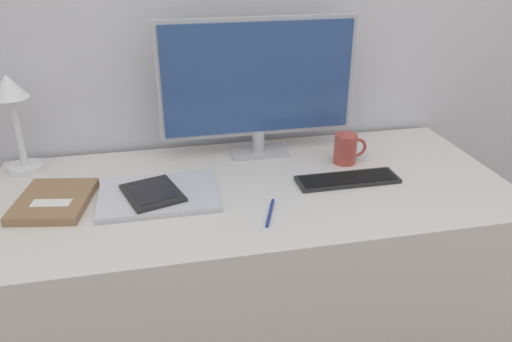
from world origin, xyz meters
name	(u,v)px	position (x,y,z in m)	size (l,w,h in m)	color
wall_back	(228,4)	(0.00, 0.58, 1.20)	(3.60, 0.05, 2.40)	silver
desk	(253,283)	(0.00, 0.19, 0.36)	(1.54, 0.70, 0.73)	silver
monitor	(258,83)	(0.07, 0.42, 0.97)	(0.65, 0.11, 0.46)	#B7B7BC
keyboard	(348,179)	(0.29, 0.15, 0.73)	(0.31, 0.10, 0.01)	#282828
laptop	(158,195)	(-0.28, 0.17, 0.73)	(0.34, 0.25, 0.02)	#BCBCC1
ereader	(152,193)	(-0.29, 0.16, 0.75)	(0.19, 0.21, 0.01)	black
desk_lamp	(12,106)	(-0.69, 0.44, 0.94)	(0.11, 0.11, 0.31)	white
notebook	(54,201)	(-0.57, 0.19, 0.74)	(0.23, 0.27, 0.03)	#93704C
coffee_mug	(346,149)	(0.33, 0.29, 0.77)	(0.11, 0.07, 0.10)	#B7473D
pen	(270,213)	(0.01, 0.01, 0.73)	(0.06, 0.14, 0.01)	navy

